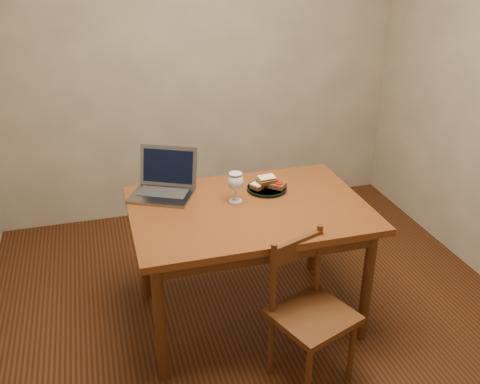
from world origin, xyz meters
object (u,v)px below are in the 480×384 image
object	(u,v)px
laptop	(165,182)
chair	(311,306)
plate	(267,189)
table	(249,220)
milk_glass	(236,187)

from	to	relation	value
laptop	chair	bearing A→B (deg)	-29.50
chair	plate	distance (m)	0.79
plate	laptop	size ratio (longest dim) A/B	0.53
table	chair	bearing A→B (deg)	-73.62
table	milk_glass	size ratio (longest dim) A/B	7.41
milk_glass	laptop	size ratio (longest dim) A/B	0.39
plate	laptop	world-z (taller)	laptop
chair	laptop	distance (m)	1.10
plate	milk_glass	bearing A→B (deg)	-156.95
milk_glass	table	bearing A→B (deg)	-57.06
chair	plate	xyz separation A→B (m)	(0.00, 0.72, 0.32)
table	plate	world-z (taller)	plate
chair	milk_glass	size ratio (longest dim) A/B	2.69
table	plate	bearing A→B (deg)	46.99
chair	milk_glass	bearing A→B (deg)	88.14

